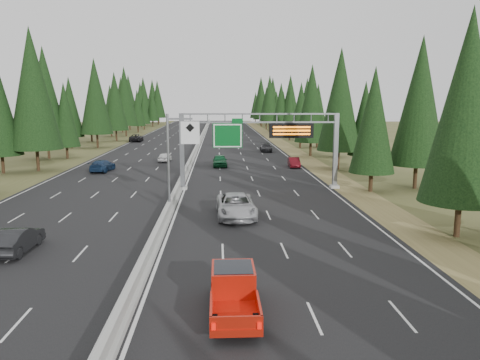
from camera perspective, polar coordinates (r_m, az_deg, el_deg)
The scene contains 19 objects.
road at distance 93.25m, azimuth -5.19°, elevation 3.97°, with size 32.00×260.00×0.08m, color black.
shoulder_right at distance 94.18m, azimuth 5.73°, elevation 4.01°, with size 3.60×260.00×0.06m, color olive.
shoulder_left at distance 95.68m, azimuth -15.92°, elevation 3.78°, with size 3.60×260.00×0.06m, color #444922.
median_barrier at distance 93.21m, azimuth -5.19°, elevation 4.20°, with size 0.70×260.00×0.85m.
sign_gantry at distance 48.01m, azimuth 3.17°, elevation 5.02°, with size 16.75×0.98×7.80m.
hov_sign_pole at distance 38.09m, azimuth -7.87°, elevation 2.95°, with size 2.80×0.50×8.00m.
tree_row_right at distance 86.50m, azimuth 9.34°, elevation 9.28°, with size 11.06×243.09×18.68m.
tree_row_left at distance 94.66m, azimuth -18.82°, elevation 9.28°, with size 12.05×239.56×18.42m.
silver_minivan at distance 36.70m, azimuth -0.49°, elevation -3.15°, with size 2.97×6.44×1.79m, color #AFB0B4.
red_pickup at distance 20.77m, azimuth -0.80°, elevation -12.99°, with size 1.98×5.55×1.81m.
car_ahead_green at distance 65.42m, azimuth -2.47°, elevation 2.39°, with size 1.95×4.85×1.65m, color #13562D.
car_ahead_dkred at distance 64.96m, azimuth 6.60°, elevation 2.15°, with size 1.43×4.10×1.35m, color #540C13.
car_ahead_dkgrey at distance 84.79m, azimuth 3.18°, elevation 3.96°, with size 2.04×5.02×1.46m, color black.
car_ahead_white at distance 125.30m, azimuth -2.52°, elevation 5.74°, with size 2.24×4.86×1.35m, color #B4B4B4.
car_ahead_far at distance 129.50m, azimuth -1.91°, elevation 5.86°, with size 1.53×3.80×1.29m, color black.
car_onc_near at distance 31.35m, azimuth -25.52°, elevation -6.58°, with size 1.60×4.60×1.51m, color black.
car_onc_blue at distance 63.22m, azimuth -16.44°, elevation 1.70°, with size 2.14×5.27×1.53m, color navy.
car_onc_white at distance 71.46m, azimuth -9.15°, elevation 2.77°, with size 1.60×3.97×1.35m, color silver.
car_onc_far at distance 109.13m, azimuth -12.53°, elevation 5.04°, with size 2.74×5.95×1.65m, color black.
Camera 1 is at (4.01, -12.73, 9.04)m, focal length 35.00 mm.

